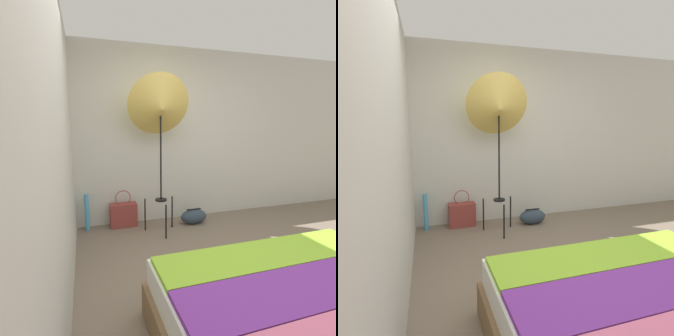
# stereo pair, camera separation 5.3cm
# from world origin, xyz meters

# --- Properties ---
(ground_plane) EXTENTS (14.00, 14.00, 0.00)m
(ground_plane) POSITION_xyz_m (0.00, 0.00, 0.00)
(ground_plane) COLOR #756656
(wall_back) EXTENTS (8.00, 0.05, 2.60)m
(wall_back) POSITION_xyz_m (0.00, 2.20, 1.30)
(wall_back) COLOR beige
(wall_back) RESTS_ON ground_plane
(wall_side_left) EXTENTS (0.05, 8.00, 2.60)m
(wall_side_left) POSITION_xyz_m (-1.27, 1.00, 1.30)
(wall_side_left) COLOR beige
(wall_side_left) RESTS_ON ground_plane
(photo_umbrella) EXTENTS (0.84, 0.50, 2.12)m
(photo_umbrella) POSITION_xyz_m (-0.12, 1.68, 1.69)
(photo_umbrella) COLOR black
(photo_umbrella) RESTS_ON ground_plane
(tote_bag) EXTENTS (0.38, 0.17, 0.54)m
(tote_bag) POSITION_xyz_m (-0.59, 2.04, 0.18)
(tote_bag) COLOR brown
(tote_bag) RESTS_ON ground_plane
(duffel_bag) EXTENTS (0.40, 0.22, 0.23)m
(duffel_bag) POSITION_xyz_m (0.43, 1.82, 0.11)
(duffel_bag) COLOR #2D3D4C
(duffel_bag) RESTS_ON ground_plane
(paper_roll) EXTENTS (0.06, 0.06, 0.52)m
(paper_roll) POSITION_xyz_m (-1.10, 2.04, 0.26)
(paper_roll) COLOR #4CA3D1
(paper_roll) RESTS_ON ground_plane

